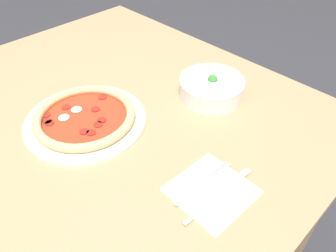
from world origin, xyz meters
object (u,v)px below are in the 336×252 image
at_px(pizza, 85,118).
at_px(bowl, 211,87).
at_px(fork, 203,184).
at_px(knife, 216,197).

xyz_separation_m(pizza, bowl, (0.17, 0.36, 0.02)).
xyz_separation_m(pizza, fork, (0.39, 0.07, -0.01)).
xyz_separation_m(fork, knife, (0.05, -0.01, -0.00)).
xyz_separation_m(bowl, knife, (0.27, -0.30, -0.03)).
bearing_deg(knife, fork, 82.11).
distance_m(pizza, fork, 0.40).
bearing_deg(bowl, knife, -48.45).
relative_size(pizza, knife, 1.53).
relative_size(fork, knife, 0.81).
relative_size(bowl, knife, 0.90).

